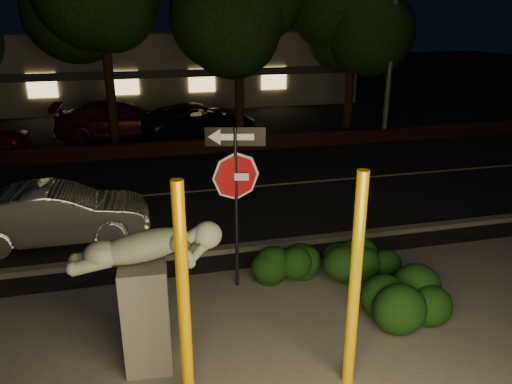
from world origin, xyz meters
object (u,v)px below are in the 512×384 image
yellow_pole_left (184,300)px  yellow_pole_right (355,285)px  signpost (236,177)px  parked_car_dark (198,120)px  sculpture (146,283)px  parked_car_darkred (121,120)px  silver_sedan (58,214)px

yellow_pole_left → yellow_pole_right: bearing=-4.4°
yellow_pole_right → signpost: size_ratio=1.02×
parked_car_dark → yellow_pole_right: bearing=165.5°
yellow_pole_left → parked_car_dark: (2.26, 15.57, -0.91)m
signpost → parked_car_dark: bearing=99.3°
sculpture → yellow_pole_right: bearing=-17.8°
sculpture → parked_car_darkred: 15.08m
yellow_pole_left → sculpture: (-0.44, 0.89, -0.20)m
yellow_pole_right → parked_car_dark: 15.77m
silver_sedan → parked_car_darkred: (1.34, 10.10, 0.11)m
signpost → sculpture: signpost is taller
parked_car_dark → silver_sedan: bearing=140.4°
signpost → silver_sedan: (-3.56, 2.99, -1.57)m
silver_sedan → sculpture: bearing=-160.2°
parked_car_darkred → parked_car_dark: (3.19, -0.38, -0.08)m
yellow_pole_right → signpost: (-0.98, 3.03, 0.63)m
yellow_pole_left → yellow_pole_right: yellow_pole_left is taller
sculpture → signpost: bearing=52.4°
signpost → parked_car_darkred: (-2.22, 13.10, -1.46)m
sculpture → parked_car_darkred: sculpture is taller
silver_sedan → parked_car_dark: parked_car_dark is taller
parked_car_darkred → sculpture: bearing=-177.9°
silver_sedan → parked_car_dark: (4.54, 9.73, 0.03)m
yellow_pole_left → parked_car_dark: 15.76m
silver_sedan → parked_car_dark: bearing=-25.6°
yellow_pole_left → yellow_pole_right: (2.27, -0.17, -0.00)m
yellow_pole_right → sculpture: bearing=158.5°
yellow_pole_left → sculpture: yellow_pole_left is taller
yellow_pole_left → signpost: yellow_pole_left is taller
signpost → parked_car_dark: size_ratio=0.63×
signpost → sculpture: 2.74m
yellow_pole_left → signpost: size_ratio=1.02×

